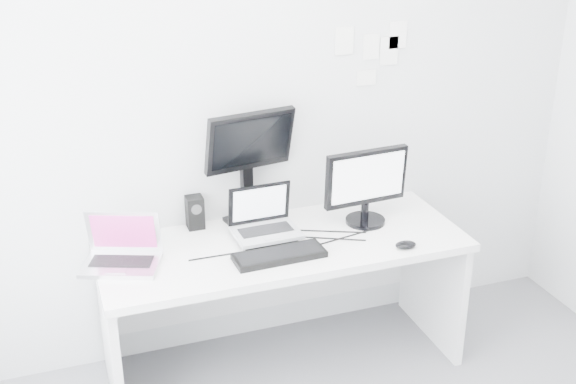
# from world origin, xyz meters

# --- Properties ---
(back_wall) EXTENTS (3.60, 0.00, 3.60)m
(back_wall) POSITION_xyz_m (0.00, 1.60, 1.35)
(back_wall) COLOR silver
(back_wall) RESTS_ON ground
(desk) EXTENTS (1.80, 0.70, 0.73)m
(desk) POSITION_xyz_m (0.00, 1.25, 0.36)
(desk) COLOR white
(desk) RESTS_ON ground
(macbook) EXTENTS (0.41, 0.36, 0.26)m
(macbook) POSITION_xyz_m (-0.78, 1.25, 0.86)
(macbook) COLOR #B9B9BD
(macbook) RESTS_ON desk
(speaker) EXTENTS (0.10, 0.10, 0.17)m
(speaker) POSITION_xyz_m (-0.37, 1.55, 0.81)
(speaker) COLOR black
(speaker) RESTS_ON desk
(dell_laptop) EXTENTS (0.33, 0.26, 0.27)m
(dell_laptop) POSITION_xyz_m (-0.07, 1.30, 0.86)
(dell_laptop) COLOR #ABADB3
(dell_laptop) RESTS_ON desk
(rear_monitor) EXTENTS (0.48, 0.24, 0.62)m
(rear_monitor) POSITION_xyz_m (-0.09, 1.52, 1.04)
(rear_monitor) COLOR black
(rear_monitor) RESTS_ON desk
(samsung_monitor) EXTENTS (0.46, 0.24, 0.41)m
(samsung_monitor) POSITION_xyz_m (0.47, 1.31, 0.94)
(samsung_monitor) COLOR black
(samsung_monitor) RESTS_ON desk
(keyboard) EXTENTS (0.44, 0.17, 0.03)m
(keyboard) POSITION_xyz_m (-0.07, 1.09, 0.74)
(keyboard) COLOR black
(keyboard) RESTS_ON desk
(mouse) EXTENTS (0.11, 0.08, 0.03)m
(mouse) POSITION_xyz_m (0.54, 0.99, 0.75)
(mouse) COLOR black
(mouse) RESTS_ON desk
(wall_note_0) EXTENTS (0.10, 0.00, 0.14)m
(wall_note_0) POSITION_xyz_m (0.45, 1.59, 1.62)
(wall_note_0) COLOR white
(wall_note_0) RESTS_ON back_wall
(wall_note_1) EXTENTS (0.09, 0.00, 0.13)m
(wall_note_1) POSITION_xyz_m (0.60, 1.59, 1.58)
(wall_note_1) COLOR white
(wall_note_1) RESTS_ON back_wall
(wall_note_2) EXTENTS (0.10, 0.00, 0.14)m
(wall_note_2) POSITION_xyz_m (0.75, 1.59, 1.63)
(wall_note_2) COLOR white
(wall_note_2) RESTS_ON back_wall
(wall_note_3) EXTENTS (0.11, 0.00, 0.08)m
(wall_note_3) POSITION_xyz_m (0.58, 1.59, 1.42)
(wall_note_3) COLOR white
(wall_note_3) RESTS_ON back_wall
(wall_note_4) EXTENTS (0.10, 0.00, 0.15)m
(wall_note_4) POSITION_xyz_m (0.70, 1.59, 1.55)
(wall_note_4) COLOR white
(wall_note_4) RESTS_ON back_wall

